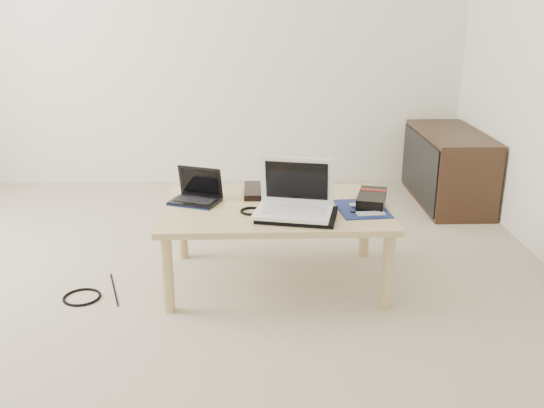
{
  "coord_description": "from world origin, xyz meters",
  "views": [
    {
      "loc": [
        0.43,
        -2.55,
        1.37
      ],
      "look_at": [
        0.52,
        0.24,
        0.41
      ],
      "focal_mm": 40.0,
      "sensor_mm": 36.0,
      "label": 1
    }
  ],
  "objects_px": {
    "media_cabinet": "(447,167)",
    "white_laptop": "(294,201)",
    "gpu_box": "(372,199)",
    "coffee_table": "(276,215)",
    "netbook": "(197,195)"
  },
  "relations": [
    {
      "from": "white_laptop",
      "to": "gpu_box",
      "type": "distance_m",
      "value": 0.42
    },
    {
      "from": "media_cabinet",
      "to": "white_laptop",
      "type": "xyz_separation_m",
      "value": [
        -1.15,
        -1.35,
        0.22
      ]
    },
    {
      "from": "media_cabinet",
      "to": "gpu_box",
      "type": "relative_size",
      "value": 3.17
    },
    {
      "from": "white_laptop",
      "to": "gpu_box",
      "type": "height_order",
      "value": "white_laptop"
    },
    {
      "from": "coffee_table",
      "to": "white_laptop",
      "type": "distance_m",
      "value": 0.2
    },
    {
      "from": "media_cabinet",
      "to": "white_laptop",
      "type": "height_order",
      "value": "white_laptop"
    },
    {
      "from": "netbook",
      "to": "white_laptop",
      "type": "bearing_deg",
      "value": -24.73
    },
    {
      "from": "coffee_table",
      "to": "media_cabinet",
      "type": "xyz_separation_m",
      "value": [
        1.23,
        1.21,
        -0.1
      ]
    },
    {
      "from": "netbook",
      "to": "gpu_box",
      "type": "height_order",
      "value": "netbook"
    },
    {
      "from": "coffee_table",
      "to": "netbook",
      "type": "height_order",
      "value": "netbook"
    },
    {
      "from": "netbook",
      "to": "white_laptop",
      "type": "height_order",
      "value": "white_laptop"
    },
    {
      "from": "netbook",
      "to": "gpu_box",
      "type": "xyz_separation_m",
      "value": [
        0.86,
        -0.07,
        -0.01
      ]
    },
    {
      "from": "coffee_table",
      "to": "media_cabinet",
      "type": "distance_m",
      "value": 1.73
    },
    {
      "from": "netbook",
      "to": "coffee_table",
      "type": "bearing_deg",
      "value": -11.75
    },
    {
      "from": "coffee_table",
      "to": "media_cabinet",
      "type": "height_order",
      "value": "media_cabinet"
    }
  ]
}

